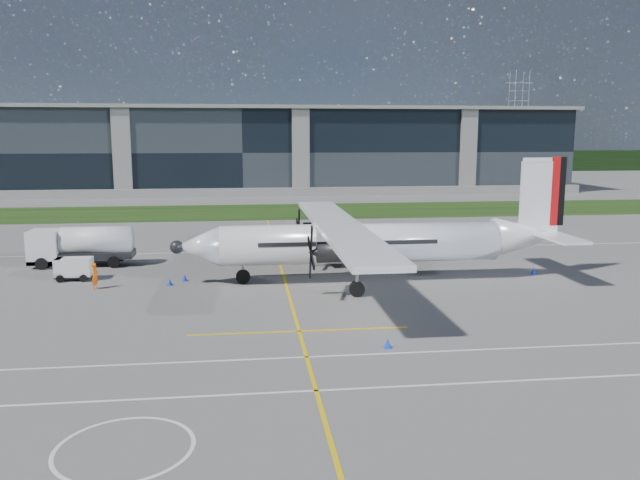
% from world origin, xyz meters
% --- Properties ---
extents(ground, '(400.00, 400.00, 0.00)m').
position_xyz_m(ground, '(0.00, 40.00, 0.00)').
color(ground, '#615E5C').
rests_on(ground, ground).
extents(grass_strip, '(400.00, 18.00, 0.04)m').
position_xyz_m(grass_strip, '(0.00, 48.00, 0.02)').
color(grass_strip, black).
rests_on(grass_strip, ground).
extents(terminal_building, '(120.00, 20.00, 15.00)m').
position_xyz_m(terminal_building, '(0.00, 80.00, 7.50)').
color(terminal_building, black).
rests_on(terminal_building, ground).
extents(tree_line, '(400.00, 6.00, 6.00)m').
position_xyz_m(tree_line, '(0.00, 140.00, 3.00)').
color(tree_line, black).
rests_on(tree_line, ground).
extents(pylon_east, '(9.00, 4.60, 30.00)m').
position_xyz_m(pylon_east, '(85.00, 150.00, 15.00)').
color(pylon_east, gray).
rests_on(pylon_east, ground).
extents(yellow_taxiway_centerline, '(0.20, 70.00, 0.01)m').
position_xyz_m(yellow_taxiway_centerline, '(3.00, 10.00, 0.01)').
color(yellow_taxiway_centerline, yellow).
rests_on(yellow_taxiway_centerline, ground).
extents(white_lane_line, '(90.00, 0.15, 0.01)m').
position_xyz_m(white_lane_line, '(0.00, -14.00, 0.01)').
color(white_lane_line, white).
rests_on(white_lane_line, ground).
extents(turboprop_aircraft, '(28.64, 29.70, 8.91)m').
position_xyz_m(turboprop_aircraft, '(9.53, 5.45, 4.45)').
color(turboprop_aircraft, white).
rests_on(turboprop_aircraft, ground).
extents(fuel_tanker_truck, '(8.49, 2.76, 3.18)m').
position_xyz_m(fuel_tanker_truck, '(-13.56, 13.35, 1.59)').
color(fuel_tanker_truck, silver).
rests_on(fuel_tanker_truck, ground).
extents(baggage_tug, '(2.71, 1.63, 1.63)m').
position_xyz_m(baggage_tug, '(-12.30, 8.14, 0.81)').
color(baggage_tug, silver).
rests_on(baggage_tug, ground).
extents(ground_crew_person, '(0.73, 0.94, 2.11)m').
position_xyz_m(ground_crew_person, '(-10.12, 5.14, 1.06)').
color(ground_crew_person, '#F25907').
rests_on(ground_crew_person, ground).
extents(safety_cone_nose_stbd, '(0.36, 0.36, 0.50)m').
position_xyz_m(safety_cone_nose_stbd, '(-4.24, 6.79, 0.25)').
color(safety_cone_nose_stbd, '#0D3AED').
rests_on(safety_cone_nose_stbd, ground).
extents(safety_cone_stbdwing, '(0.36, 0.36, 0.50)m').
position_xyz_m(safety_cone_stbdwing, '(7.37, 20.44, 0.25)').
color(safety_cone_stbdwing, '#0D3AED').
rests_on(safety_cone_stbdwing, ground).
extents(safety_cone_portwing, '(0.36, 0.36, 0.50)m').
position_xyz_m(safety_cone_portwing, '(7.15, -9.16, 0.25)').
color(safety_cone_portwing, '#0D3AED').
rests_on(safety_cone_portwing, ground).
extents(safety_cone_fwd, '(0.36, 0.36, 0.50)m').
position_xyz_m(safety_cone_fwd, '(-5.17, 5.60, 0.25)').
color(safety_cone_fwd, '#0D3AED').
rests_on(safety_cone_fwd, ground).
extents(safety_cone_tail, '(0.36, 0.36, 0.50)m').
position_xyz_m(safety_cone_tail, '(22.05, 5.99, 0.25)').
color(safety_cone_tail, '#0D3AED').
rests_on(safety_cone_tail, ground).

